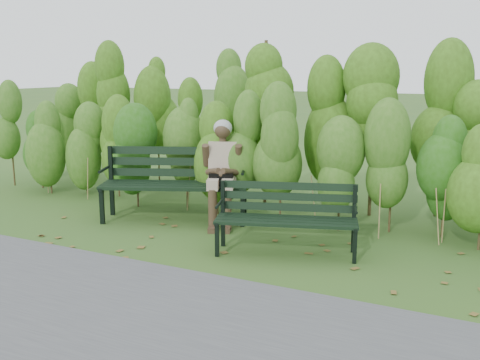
% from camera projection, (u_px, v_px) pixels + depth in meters
% --- Properties ---
extents(ground, '(80.00, 80.00, 0.00)m').
position_uv_depth(ground, '(227.00, 246.00, 6.81)').
color(ground, '#375D24').
extents(footpath, '(60.00, 2.50, 0.01)m').
position_uv_depth(footpath, '(110.00, 316.00, 4.87)').
color(footpath, '#474749').
rests_on(footpath, ground).
extents(hedge_band, '(11.04, 1.67, 2.42)m').
position_uv_depth(hedge_band, '(286.00, 127.00, 8.19)').
color(hedge_band, '#47381E').
rests_on(hedge_band, ground).
extents(leaf_litter, '(5.93, 2.22, 0.01)m').
position_uv_depth(leaf_litter, '(259.00, 250.00, 6.63)').
color(leaf_litter, brown).
rests_on(leaf_litter, ground).
extents(bench_left, '(2.12, 1.38, 1.01)m').
position_uv_depth(bench_left, '(176.00, 177.00, 7.91)').
color(bench_left, black).
rests_on(bench_left, ground).
extents(bench_right, '(1.70, 0.99, 0.81)m').
position_uv_depth(bench_right, '(287.00, 213.00, 6.49)').
color(bench_right, black).
rests_on(bench_right, ground).
extents(seated_woman, '(0.65, 0.87, 1.42)m').
position_uv_depth(seated_woman, '(222.00, 166.00, 7.62)').
color(seated_woman, tan).
rests_on(seated_woman, ground).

